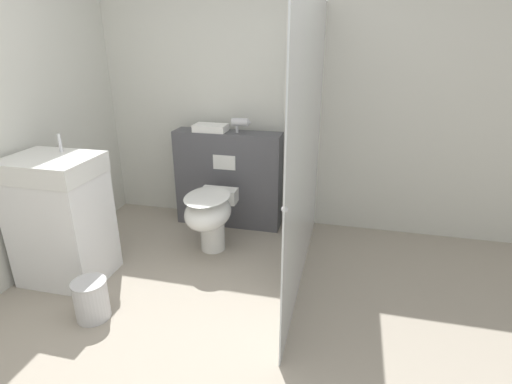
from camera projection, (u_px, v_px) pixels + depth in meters
The scene contains 9 objects.
ground_plane at pixel (190, 361), 2.39m from camera, with size 12.00×12.00×0.00m, color #9E9384.
wall_back at pixel (266, 98), 3.83m from camera, with size 8.00×0.06×2.50m.
partition_panel at pixel (229, 179), 3.97m from camera, with size 1.05×0.25×0.96m.
shower_glass at pixel (307, 151), 2.86m from camera, with size 0.04×1.98×2.08m.
toilet at pixel (210, 214), 3.47m from camera, with size 0.38×0.64×0.56m.
sink_vanity at pixel (61, 219), 3.05m from camera, with size 0.64×0.51×1.14m.
hair_drier at pixel (241, 122), 3.72m from camera, with size 0.18×0.08×0.14m.
folded_towel at pixel (211, 128), 3.81m from camera, with size 0.31×0.19×0.07m.
waste_bin at pixel (91, 300), 2.71m from camera, with size 0.23×0.23×0.28m.
Camera 1 is at (0.82, -1.71, 1.82)m, focal length 28.00 mm.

